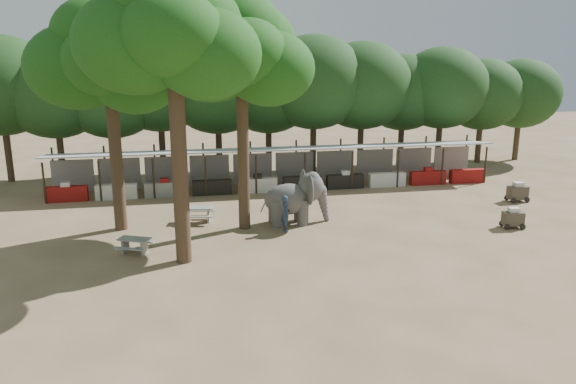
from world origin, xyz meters
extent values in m
plane|color=brown|center=(0.00, 0.00, 0.00)|extent=(100.00, 100.00, 0.00)
cube|color=#B1B2B9|center=(0.00, 14.00, 2.50)|extent=(28.00, 2.99, 0.39)
cylinder|color=#2D2319|center=(-12.60, 12.65, 1.20)|extent=(0.12, 0.12, 2.40)
cylinder|color=#2D2319|center=(-12.60, 15.35, 1.40)|extent=(0.12, 0.12, 2.80)
cube|color=maroon|center=(-12.60, 12.90, 0.45)|extent=(2.38, 0.50, 0.90)
cube|color=gray|center=(-12.60, 15.30, 1.00)|extent=(2.52, 0.12, 2.00)
cylinder|color=#2D2319|center=(-9.80, 12.65, 1.20)|extent=(0.12, 0.12, 2.40)
cylinder|color=#2D2319|center=(-9.80, 15.35, 1.40)|extent=(0.12, 0.12, 2.80)
cube|color=silver|center=(-9.80, 12.90, 0.45)|extent=(2.38, 0.50, 0.90)
cube|color=gray|center=(-9.80, 15.30, 1.00)|extent=(2.52, 0.12, 2.00)
cylinder|color=#2D2319|center=(-7.00, 12.65, 1.20)|extent=(0.12, 0.12, 2.40)
cylinder|color=#2D2319|center=(-7.00, 15.35, 1.40)|extent=(0.12, 0.12, 2.80)
cube|color=gray|center=(-7.00, 12.90, 0.45)|extent=(2.38, 0.50, 0.90)
cube|color=gray|center=(-7.00, 15.30, 1.00)|extent=(2.52, 0.12, 2.00)
cylinder|color=#2D2319|center=(-4.20, 12.65, 1.20)|extent=(0.12, 0.12, 2.40)
cylinder|color=#2D2319|center=(-4.20, 15.35, 1.40)|extent=(0.12, 0.12, 2.80)
cube|color=black|center=(-4.20, 12.90, 0.45)|extent=(2.38, 0.50, 0.90)
cube|color=gray|center=(-4.20, 15.30, 1.00)|extent=(2.52, 0.12, 2.00)
cylinder|color=#2D2319|center=(-1.40, 12.65, 1.20)|extent=(0.12, 0.12, 2.40)
cylinder|color=#2D2319|center=(-1.40, 15.35, 1.40)|extent=(0.12, 0.12, 2.80)
cube|color=silver|center=(-1.40, 12.90, 0.45)|extent=(2.38, 0.50, 0.90)
cube|color=gray|center=(-1.40, 15.30, 1.00)|extent=(2.52, 0.12, 2.00)
cylinder|color=#2D2319|center=(1.40, 12.65, 1.20)|extent=(0.12, 0.12, 2.40)
cylinder|color=#2D2319|center=(1.40, 15.35, 1.40)|extent=(0.12, 0.12, 2.80)
cube|color=black|center=(1.40, 12.90, 0.45)|extent=(2.38, 0.50, 0.90)
cube|color=gray|center=(1.40, 15.30, 1.00)|extent=(2.52, 0.12, 2.00)
cylinder|color=#2D2319|center=(4.20, 12.65, 1.20)|extent=(0.12, 0.12, 2.40)
cylinder|color=#2D2319|center=(4.20, 15.35, 1.40)|extent=(0.12, 0.12, 2.80)
cube|color=black|center=(4.20, 12.90, 0.45)|extent=(2.38, 0.50, 0.90)
cube|color=gray|center=(4.20, 15.30, 1.00)|extent=(2.52, 0.12, 2.00)
cylinder|color=#2D2319|center=(7.00, 12.65, 1.20)|extent=(0.12, 0.12, 2.40)
cylinder|color=#2D2319|center=(7.00, 15.35, 1.40)|extent=(0.12, 0.12, 2.80)
cube|color=silver|center=(7.00, 12.90, 0.45)|extent=(2.38, 0.50, 0.90)
cube|color=gray|center=(7.00, 15.30, 1.00)|extent=(2.52, 0.12, 2.00)
cylinder|color=#2D2319|center=(9.80, 12.65, 1.20)|extent=(0.12, 0.12, 2.40)
cylinder|color=#2D2319|center=(9.80, 15.35, 1.40)|extent=(0.12, 0.12, 2.80)
cube|color=maroon|center=(9.80, 12.90, 0.45)|extent=(2.38, 0.50, 0.90)
cube|color=gray|center=(9.80, 15.30, 1.00)|extent=(2.52, 0.12, 2.00)
cylinder|color=#2D2319|center=(12.60, 12.65, 1.20)|extent=(0.12, 0.12, 2.40)
cylinder|color=#2D2319|center=(12.60, 15.35, 1.40)|extent=(0.12, 0.12, 2.80)
cube|color=maroon|center=(12.60, 12.90, 0.45)|extent=(2.38, 0.50, 0.90)
cube|color=gray|center=(12.60, 15.30, 1.00)|extent=(2.52, 0.12, 2.00)
cylinder|color=#332316|center=(-9.00, 7.00, 4.60)|extent=(0.60, 0.60, 9.20)
cone|color=#332316|center=(-9.00, 7.00, 9.20)|extent=(0.57, 0.57, 2.88)
ellipsoid|color=#0F440E|center=(-10.40, 7.30, 7.82)|extent=(4.80, 4.80, 3.94)
ellipsoid|color=#0F440E|center=(-7.80, 6.40, 7.42)|extent=(4.20, 4.20, 3.44)
ellipsoid|color=#0F440E|center=(-8.80, 8.10, 8.42)|extent=(5.20, 5.20, 4.26)
ellipsoid|color=#0F440E|center=(-9.00, 5.70, 8.12)|extent=(3.80, 3.80, 3.12)
ellipsoid|color=#0F440E|center=(-9.30, 7.20, 9.22)|extent=(4.40, 4.40, 3.61)
cylinder|color=#332316|center=(-6.00, 2.00, 5.20)|extent=(0.64, 0.64, 10.40)
cone|color=#332316|center=(-6.00, 2.00, 10.40)|extent=(0.61, 0.61, 3.25)
ellipsoid|color=#0F440E|center=(-7.40, 2.30, 8.84)|extent=(4.80, 4.80, 3.94)
ellipsoid|color=#0F440E|center=(-4.80, 1.40, 8.44)|extent=(4.20, 4.20, 3.44)
ellipsoid|color=#0F440E|center=(-5.80, 3.10, 9.44)|extent=(5.20, 5.20, 4.26)
ellipsoid|color=#0F440E|center=(-6.00, 0.70, 9.14)|extent=(3.80, 3.80, 3.12)
ellipsoid|color=#0F440E|center=(-6.30, 2.20, 10.24)|extent=(4.40, 4.40, 3.61)
cylinder|color=#332316|center=(-3.00, 6.00, 4.80)|extent=(0.56, 0.56, 9.60)
cone|color=#332316|center=(-3.00, 6.00, 9.60)|extent=(0.53, 0.53, 3.00)
ellipsoid|color=#0F440E|center=(-4.40, 6.30, 8.16)|extent=(4.80, 4.80, 3.94)
ellipsoid|color=#0F440E|center=(-1.80, 5.40, 7.76)|extent=(4.20, 4.20, 3.44)
ellipsoid|color=#0F440E|center=(-2.80, 7.10, 8.76)|extent=(5.20, 5.20, 4.26)
ellipsoid|color=#0F440E|center=(-3.00, 4.70, 8.46)|extent=(3.80, 3.80, 3.12)
ellipsoid|color=#0F440E|center=(-3.30, 6.20, 9.56)|extent=(4.40, 4.40, 3.61)
cylinder|color=#332316|center=(-16.67, 19.00, 1.87)|extent=(0.44, 0.44, 3.74)
ellipsoid|color=black|center=(-16.67, 19.00, 5.53)|extent=(6.46, 5.95, 5.61)
cylinder|color=#332316|center=(-13.33, 19.00, 1.87)|extent=(0.44, 0.44, 3.74)
ellipsoid|color=black|center=(-13.33, 19.00, 5.53)|extent=(6.46, 5.95, 5.61)
cylinder|color=#332316|center=(-10.00, 19.00, 1.87)|extent=(0.44, 0.44, 3.74)
ellipsoid|color=black|center=(-10.00, 19.00, 5.53)|extent=(6.46, 5.95, 5.61)
cylinder|color=#332316|center=(-6.67, 19.00, 1.87)|extent=(0.44, 0.44, 3.74)
ellipsoid|color=black|center=(-6.67, 19.00, 5.53)|extent=(6.46, 5.95, 5.61)
cylinder|color=#332316|center=(-3.33, 19.00, 1.87)|extent=(0.44, 0.44, 3.74)
ellipsoid|color=black|center=(-3.33, 19.00, 5.53)|extent=(6.46, 5.95, 5.61)
cylinder|color=#332316|center=(0.00, 19.00, 1.87)|extent=(0.44, 0.44, 3.74)
ellipsoid|color=black|center=(0.00, 19.00, 5.53)|extent=(6.46, 5.95, 5.61)
cylinder|color=#332316|center=(3.33, 19.00, 1.87)|extent=(0.44, 0.44, 3.74)
ellipsoid|color=black|center=(3.33, 19.00, 5.53)|extent=(6.46, 5.95, 5.61)
cylinder|color=#332316|center=(6.67, 19.00, 1.87)|extent=(0.44, 0.44, 3.74)
ellipsoid|color=black|center=(6.67, 19.00, 5.53)|extent=(6.46, 5.95, 5.61)
cylinder|color=#332316|center=(10.00, 19.00, 1.87)|extent=(0.44, 0.44, 3.74)
ellipsoid|color=black|center=(10.00, 19.00, 5.53)|extent=(6.46, 5.95, 5.61)
cylinder|color=#332316|center=(13.33, 19.00, 1.87)|extent=(0.44, 0.44, 3.74)
ellipsoid|color=black|center=(13.33, 19.00, 5.53)|extent=(6.46, 5.95, 5.61)
cylinder|color=#332316|center=(16.67, 19.00, 1.87)|extent=(0.44, 0.44, 3.74)
ellipsoid|color=black|center=(16.67, 19.00, 5.53)|extent=(6.46, 5.95, 5.61)
cylinder|color=#332316|center=(20.00, 19.00, 1.87)|extent=(0.44, 0.44, 3.74)
ellipsoid|color=black|center=(20.00, 19.00, 5.53)|extent=(6.46, 5.95, 5.61)
ellipsoid|color=#4A4747|center=(-0.73, 6.32, 1.28)|extent=(2.49, 1.50, 1.58)
cylinder|color=#4A4747|center=(-1.40, 5.93, 0.67)|extent=(0.58, 0.58, 1.33)
cylinder|color=#4A4747|center=(-1.42, 6.68, 0.67)|extent=(0.58, 0.58, 1.33)
cylinder|color=#4A4747|center=(-0.05, 5.97, 0.67)|extent=(0.58, 0.58, 1.33)
cylinder|color=#4A4747|center=(-0.07, 6.72, 0.67)|extent=(0.58, 0.58, 1.33)
ellipsoid|color=#4A4747|center=(0.43, 6.35, 1.85)|extent=(1.38, 1.13, 1.47)
ellipsoid|color=#4A4747|center=(0.22, 5.63, 1.88)|extent=(0.26, 1.21, 1.51)
ellipsoid|color=#4A4747|center=(0.18, 7.06, 1.88)|extent=(0.26, 1.21, 1.51)
cone|color=#4A4747|center=(1.14, 6.37, 0.83)|extent=(0.62, 0.62, 1.66)
imported|color=#26384C|center=(-1.10, 5.13, 0.90)|extent=(0.45, 0.66, 1.80)
cube|color=gray|center=(-8.09, 3.36, 0.65)|extent=(1.50, 1.13, 0.05)
cube|color=gray|center=(-8.50, 3.55, 0.32)|extent=(0.31, 0.53, 0.63)
cube|color=gray|center=(-7.68, 3.18, 0.32)|extent=(0.31, 0.53, 0.63)
cube|color=gray|center=(-8.29, 2.91, 0.38)|extent=(1.33, 0.76, 0.05)
cube|color=gray|center=(-7.88, 3.82, 0.38)|extent=(1.33, 0.76, 0.05)
cube|color=gray|center=(-5.19, 7.49, 0.74)|extent=(1.65, 0.97, 0.06)
cube|color=gray|center=(-5.70, 7.58, 0.36)|extent=(0.21, 0.63, 0.72)
cube|color=gray|center=(-4.68, 7.41, 0.36)|extent=(0.21, 0.63, 0.72)
cube|color=gray|center=(-5.29, 6.93, 0.43)|extent=(1.57, 0.52, 0.05)
cube|color=gray|center=(-5.10, 8.05, 0.43)|extent=(1.57, 0.52, 0.05)
cube|color=#3A3226|center=(10.06, 3.53, 0.48)|extent=(1.05, 0.72, 0.68)
cylinder|color=black|center=(9.63, 3.27, 0.15)|extent=(0.30, 0.10, 0.29)
cylinder|color=black|center=(10.40, 3.16, 0.15)|extent=(0.30, 0.10, 0.29)
cylinder|color=black|center=(9.73, 3.91, 0.15)|extent=(0.30, 0.10, 0.29)
cylinder|color=black|center=(10.49, 3.79, 0.15)|extent=(0.30, 0.10, 0.29)
cube|color=silver|center=(10.06, 3.53, 0.92)|extent=(0.54, 0.46, 0.24)
cube|color=#3A3226|center=(13.14, 7.98, 0.54)|extent=(1.08, 0.65, 0.75)
cylinder|color=black|center=(12.71, 7.62, 0.16)|extent=(0.32, 0.07, 0.32)
cylinder|color=black|center=(13.57, 7.63, 0.16)|extent=(0.32, 0.07, 0.32)
cylinder|color=black|center=(12.71, 8.33, 0.16)|extent=(0.32, 0.07, 0.32)
cylinder|color=black|center=(13.56, 8.34, 0.16)|extent=(0.32, 0.07, 0.32)
cube|color=silver|center=(13.14, 7.98, 1.02)|extent=(0.54, 0.43, 0.27)
camera|label=1|loc=(-5.85, -20.46, 8.65)|focal=35.00mm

